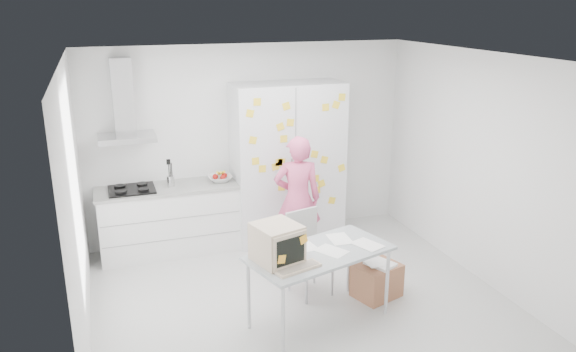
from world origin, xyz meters
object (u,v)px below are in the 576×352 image
object	(u,v)px
cardboard_box	(377,280)
desk	(294,249)
person	(297,199)
chair	(307,247)

from	to	relation	value
cardboard_box	desk	bearing A→B (deg)	-164.17
cardboard_box	person	bearing A→B (deg)	113.19
chair	cardboard_box	bearing A→B (deg)	-41.77
chair	person	bearing A→B (deg)	63.96
person	desk	world-z (taller)	person
desk	person	bearing A→B (deg)	52.35
person	chair	size ratio (longest dim) A/B	1.71
person	desk	size ratio (longest dim) A/B	1.01
person	cardboard_box	size ratio (longest dim) A/B	2.82
chair	cardboard_box	xyz separation A→B (m)	(0.71, -0.38, -0.35)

